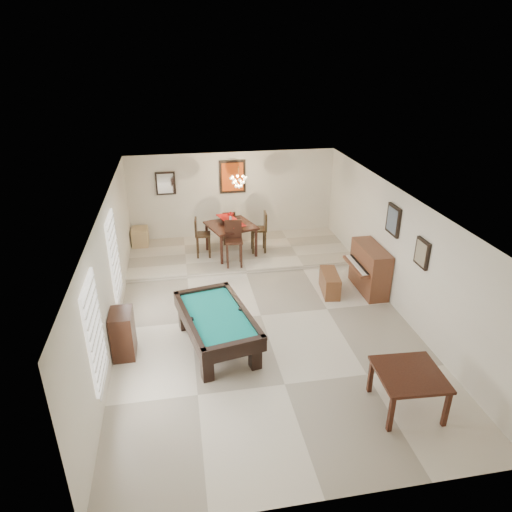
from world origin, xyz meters
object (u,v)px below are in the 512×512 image
object	(u,v)px
flower_vase	(230,216)
corner_bench	(140,237)
square_table	(407,390)
dining_table	(231,237)
dining_chair_west	(203,237)
piano_bench	(330,283)
dining_chair_north	(228,227)
chandelier	(238,178)
upright_piano	(365,269)
dining_chair_east	(259,232)
pool_table	(217,331)
dining_chair_south	(234,244)
apothecary_chest	(123,334)

from	to	relation	value
flower_vase	corner_bench	xyz separation A→B (m)	(-2.49, 1.03, -0.83)
square_table	corner_bench	xyz separation A→B (m)	(-4.51, 7.25, 0.02)
square_table	dining_table	distance (m)	6.55
dining_table	dining_chair_west	distance (m)	0.76
piano_bench	dining_chair_west	world-z (taller)	dining_chair_west
dining_chair_north	chandelier	xyz separation A→B (m)	(0.23, -0.64, 1.59)
corner_bench	chandelier	world-z (taller)	chandelier
upright_piano	dining_chair_north	world-z (taller)	upright_piano
dining_chair_west	corner_bench	xyz separation A→B (m)	(-1.73, 1.06, -0.28)
dining_chair_north	dining_chair_east	bearing A→B (deg)	134.60
flower_vase	dining_chair_west	xyz separation A→B (m)	(-0.75, -0.04, -0.54)
corner_bench	chandelier	bearing A→B (deg)	-18.90
pool_table	upright_piano	xyz separation A→B (m)	(3.64, 1.64, 0.20)
square_table	dining_chair_south	distance (m)	5.84
chandelier	dining_chair_south	bearing A→B (deg)	-107.21
apothecary_chest	square_table	bearing A→B (deg)	-26.18
square_table	upright_piano	bearing A→B (deg)	77.75
dining_chair_north	flower_vase	bearing A→B (deg)	87.21
upright_piano	piano_bench	bearing A→B (deg)	177.78
square_table	apothecary_chest	distance (m)	5.08
pool_table	dining_chair_north	world-z (taller)	dining_chair_north
pool_table	dining_chair_north	distance (m)	4.86
chandelier	corner_bench	bearing A→B (deg)	161.10
square_table	piano_bench	bearing A→B (deg)	89.86
corner_bench	dining_chair_west	bearing A→B (deg)	-31.58
flower_vase	dining_chair_east	size ratio (longest dim) A/B	0.21
flower_vase	dining_chair_east	world-z (taller)	flower_vase
dining_table	corner_bench	xyz separation A→B (m)	(-2.49, 1.03, -0.23)
dining_chair_west	dining_chair_north	bearing A→B (deg)	-40.07
pool_table	apothecary_chest	bearing A→B (deg)	166.27
upright_piano	piano_bench	size ratio (longest dim) A/B	1.47
square_table	apothecary_chest	world-z (taller)	apothecary_chest
dining_chair_west	apothecary_chest	bearing A→B (deg)	160.87
flower_vase	dining_chair_west	size ratio (longest dim) A/B	0.22
square_table	dining_chair_north	xyz separation A→B (m)	(-2.00, 6.96, 0.26)
pool_table	piano_bench	world-z (taller)	pool_table
flower_vase	dining_chair_north	world-z (taller)	flower_vase
dining_chair_south	corner_bench	size ratio (longest dim) A/B	2.13
piano_bench	dining_chair_east	bearing A→B (deg)	117.97
dining_chair_east	flower_vase	bearing A→B (deg)	-84.64
square_table	upright_piano	distance (m)	3.91
piano_bench	square_table	bearing A→B (deg)	-90.14
square_table	dining_chair_west	bearing A→B (deg)	114.17
upright_piano	piano_bench	xyz separation A→B (m)	(-0.82, 0.03, -0.30)
apothecary_chest	dining_chair_west	size ratio (longest dim) A/B	0.85
square_table	corner_bench	bearing A→B (deg)	121.87
dining_chair_north	dining_chair_south	bearing A→B (deg)	87.14
corner_bench	chandelier	xyz separation A→B (m)	(2.73, -0.94, 1.83)
flower_vase	dining_chair_west	distance (m)	0.93
pool_table	square_table	bearing A→B (deg)	-49.23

